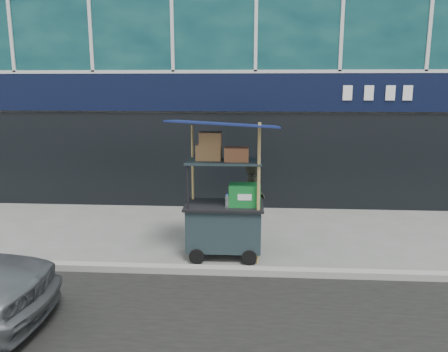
{
  "coord_description": "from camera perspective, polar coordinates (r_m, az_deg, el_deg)",
  "views": [
    {
      "loc": [
        -0.05,
        -6.94,
        3.05
      ],
      "look_at": [
        -0.58,
        1.2,
        1.37
      ],
      "focal_mm": 35.0,
      "sensor_mm": 36.0,
      "label": 1
    }
  ],
  "objects": [
    {
      "name": "ground",
      "position": [
        7.58,
        3.89,
        -12.14
      ],
      "size": [
        80.0,
        80.0,
        0.0
      ],
      "primitive_type": "plane",
      "color": "#63635F",
      "rests_on": "ground"
    },
    {
      "name": "vendor_cart",
      "position": [
        7.86,
        0.16,
        -4.36
      ],
      "size": [
        1.88,
        1.33,
        2.53
      ],
      "rotation": [
        0.0,
        0.0,
        0.01
      ],
      "color": "#1A282D",
      "rests_on": "ground"
    },
    {
      "name": "curb",
      "position": [
        7.37,
        3.89,
        -12.34
      ],
      "size": [
        80.0,
        0.18,
        0.12
      ],
      "primitive_type": "cube",
      "color": "gray",
      "rests_on": "ground"
    },
    {
      "name": "vendor_man",
      "position": [
        8.47,
        3.97,
        -3.43
      ],
      "size": [
        0.43,
        0.63,
        1.71
      ],
      "primitive_type": "imported",
      "rotation": [
        0.0,
        0.0,
        1.6
      ],
      "color": "black",
      "rests_on": "ground"
    }
  ]
}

